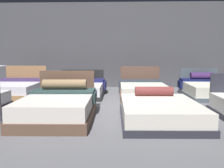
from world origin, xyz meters
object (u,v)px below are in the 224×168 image
object	(u,v)px
bed_7	(207,89)
price_sign	(0,100)
bed_6	(143,90)
bed_1	(59,106)
bed_4	(16,89)
bed_2	(159,111)
bed_5	(79,88)

from	to	relation	value
bed_7	price_sign	world-z (taller)	price_sign
bed_6	bed_7	bearing A→B (deg)	-1.45
bed_1	bed_6	size ratio (longest dim) A/B	0.97
bed_4	bed_7	size ratio (longest dim) A/B	1.03
bed_1	bed_2	distance (m)	2.13
bed_2	price_sign	bearing A→B (deg)	-177.35
bed_4	bed_1	bearing A→B (deg)	-52.53
bed_6	price_sign	world-z (taller)	price_sign
bed_1	bed_2	xyz separation A→B (m)	(2.13, -0.10, -0.07)
bed_7	price_sign	size ratio (longest dim) A/B	1.77
bed_1	bed_6	bearing A→B (deg)	52.32
bed_4	bed_5	bearing A→B (deg)	2.65
bed_2	bed_5	world-z (taller)	bed_5
bed_6	price_sign	xyz separation A→B (m)	(-3.18, -3.13, 0.23)
bed_5	bed_1	bearing A→B (deg)	-88.74
bed_1	bed_6	xyz separation A→B (m)	(2.07, 2.81, -0.06)
bed_4	price_sign	distance (m)	3.25
bed_1	bed_6	distance (m)	3.49
bed_2	bed_4	size ratio (longest dim) A/B	1.00
bed_2	price_sign	distance (m)	3.26
bed_1	bed_7	size ratio (longest dim) A/B	1.03
bed_1	bed_5	distance (m)	2.87
bed_1	bed_4	size ratio (longest dim) A/B	0.99
bed_4	bed_6	distance (m)	4.24
bed_4	price_sign	world-z (taller)	price_sign
bed_2	bed_4	xyz separation A→B (m)	(-4.29, 2.85, 0.03)
price_sign	bed_7	bearing A→B (deg)	30.43
bed_1	bed_2	bearing A→B (deg)	-3.93
bed_1	bed_7	world-z (taller)	bed_1
bed_2	bed_7	xyz separation A→B (m)	(2.04, 2.88, 0.04)
bed_6	bed_7	size ratio (longest dim) A/B	1.06
bed_5	bed_6	world-z (taller)	bed_6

